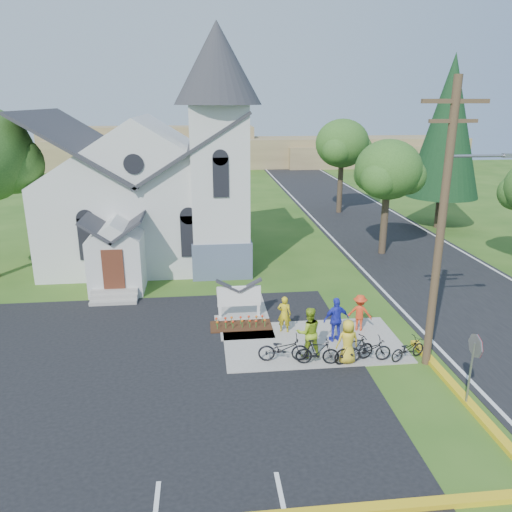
{
  "coord_description": "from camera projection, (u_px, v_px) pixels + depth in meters",
  "views": [
    {
      "loc": [
        -2.68,
        -17.01,
        9.23
      ],
      "look_at": [
        -0.26,
        5.0,
        2.29
      ],
      "focal_mm": 35.0,
      "sensor_mm": 36.0,
      "label": 1
    }
  ],
  "objects": [
    {
      "name": "cyclist_1",
      "position": [
        309.0,
        332.0,
        18.44
      ],
      "size": [
        1.0,
        0.8,
        1.94
      ],
      "primitive_type": "imported",
      "rotation": [
        0.0,
        0.0,
        3.22
      ],
      "color": "#8CAF20",
      "rests_on": "sidewalk"
    },
    {
      "name": "road",
      "position": [
        388.0,
        240.0,
        34.45
      ],
      "size": [
        8.0,
        90.0,
        0.02
      ],
      "primitive_type": "cube",
      "color": "black",
      "rests_on": "ground"
    },
    {
      "name": "ground",
      "position": [
        277.0,
        351.0,
        19.18
      ],
      "size": [
        120.0,
        120.0,
        0.0
      ],
      "primitive_type": "plane",
      "color": "#2D5518",
      "rests_on": "ground"
    },
    {
      "name": "church_sign",
      "position": [
        239.0,
        297.0,
        21.78
      ],
      "size": [
        2.2,
        0.4,
        1.7
      ],
      "color": "gray",
      "rests_on": "ground"
    },
    {
      "name": "bike_0",
      "position": [
        283.0,
        349.0,
        18.25
      ],
      "size": [
        1.9,
        0.79,
        0.97
      ],
      "primitive_type": "imported",
      "rotation": [
        0.0,
        0.0,
        1.49
      ],
      "color": "black",
      "rests_on": "sidewalk"
    },
    {
      "name": "cyclist_3",
      "position": [
        360.0,
        313.0,
        20.64
      ],
      "size": [
        1.14,
        0.89,
        1.55
      ],
      "primitive_type": "imported",
      "rotation": [
        0.0,
        0.0,
        2.78
      ],
      "color": "red",
      "rests_on": "sidewalk"
    },
    {
      "name": "tree_road_mid",
      "position": [
        342.0,
        144.0,
        41.16
      ],
      "size": [
        4.4,
        4.4,
        7.8
      ],
      "color": "#37281E",
      "rests_on": "ground"
    },
    {
      "name": "bike_3",
      "position": [
        354.0,
        349.0,
        18.15
      ],
      "size": [
        1.76,
        0.98,
        1.02
      ],
      "primitive_type": "imported",
      "rotation": [
        0.0,
        0.0,
        1.89
      ],
      "color": "black",
      "rests_on": "sidewalk"
    },
    {
      "name": "flower_bed",
      "position": [
        241.0,
        326.0,
        21.22
      ],
      "size": [
        2.6,
        1.1,
        0.07
      ],
      "primitive_type": "cube",
      "color": "#381D0F",
      "rests_on": "ground"
    },
    {
      "name": "stop_sign",
      "position": [
        474.0,
        355.0,
        15.23
      ],
      "size": [
        0.11,
        0.76,
        2.48
      ],
      "color": "gray",
      "rests_on": "ground"
    },
    {
      "name": "tree_road_near",
      "position": [
        388.0,
        170.0,
        29.89
      ],
      "size": [
        4.0,
        4.0,
        7.05
      ],
      "color": "#37281E",
      "rests_on": "ground"
    },
    {
      "name": "bike_1",
      "position": [
        317.0,
        352.0,
        18.02
      ],
      "size": [
        1.64,
        0.66,
        0.95
      ],
      "primitive_type": "imported",
      "rotation": [
        0.0,
        0.0,
        1.43
      ],
      "color": "black",
      "rests_on": "sidewalk"
    },
    {
      "name": "parking_lot",
      "position": [
        77.0,
        391.0,
        16.55
      ],
      "size": [
        20.0,
        16.0,
        0.02
      ],
      "primitive_type": "cube",
      "color": "black",
      "rests_on": "ground"
    },
    {
      "name": "bike_2",
      "position": [
        368.0,
        350.0,
        18.22
      ],
      "size": [
        1.75,
        0.66,
        0.91
      ],
      "primitive_type": "imported",
      "rotation": [
        0.0,
        0.0,
        1.6
      ],
      "color": "black",
      "rests_on": "sidewalk"
    },
    {
      "name": "church",
      "position": [
        153.0,
        172.0,
        28.88
      ],
      "size": [
        12.35,
        12.0,
        13.0
      ],
      "color": "silver",
      "rests_on": "ground"
    },
    {
      "name": "cyclist_2",
      "position": [
        336.0,
        319.0,
        19.66
      ],
      "size": [
        1.13,
        0.62,
        1.82
      ],
      "primitive_type": "imported",
      "rotation": [
        0.0,
        0.0,
        3.32
      ],
      "color": "#2730C6",
      "rests_on": "sidewalk"
    },
    {
      "name": "conifer",
      "position": [
        448.0,
        127.0,
        35.61
      ],
      "size": [
        5.2,
        5.2,
        12.4
      ],
      "color": "#37281E",
      "rests_on": "ground"
    },
    {
      "name": "bike_4",
      "position": [
        408.0,
        349.0,
        18.4
      ],
      "size": [
        1.63,
        1.06,
        0.81
      ],
      "primitive_type": "imported",
      "rotation": [
        0.0,
        0.0,
        1.94
      ],
      "color": "black",
      "rests_on": "sidewalk"
    },
    {
      "name": "distant_hills",
      "position": [
        242.0,
        151.0,
        72.31
      ],
      "size": [
        61.0,
        10.0,
        5.6
      ],
      "color": "olive",
      "rests_on": "ground"
    },
    {
      "name": "sidewalk",
      "position": [
        312.0,
        343.0,
        19.8
      ],
      "size": [
        7.0,
        4.0,
        0.05
      ],
      "primitive_type": "cube",
      "color": "gray",
      "rests_on": "ground"
    },
    {
      "name": "utility_pole",
      "position": [
        444.0,
        220.0,
        16.7
      ],
      "size": [
        3.45,
        0.28,
        10.0
      ],
      "color": "#483424",
      "rests_on": "ground"
    },
    {
      "name": "cyclist_0",
      "position": [
        284.0,
        314.0,
        20.49
      ],
      "size": [
        0.65,
        0.51,
        1.55
      ],
      "primitive_type": "imported",
      "rotation": [
        0.0,
        0.0,
        2.86
      ],
      "color": "gold",
      "rests_on": "sidewalk"
    },
    {
      "name": "cyclist_4",
      "position": [
        348.0,
        342.0,
        18.03
      ],
      "size": [
        0.86,
        0.59,
        1.67
      ],
      "primitive_type": "imported",
      "rotation": [
        0.0,
        0.0,
        3.22
      ],
      "color": "yellow",
      "rests_on": "sidewalk"
    }
  ]
}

